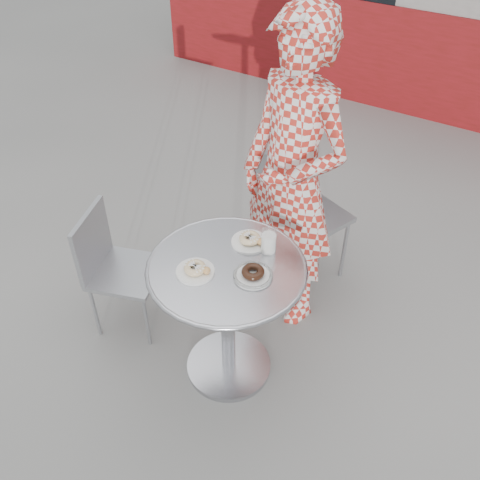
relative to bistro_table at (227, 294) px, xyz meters
The scene contains 9 objects.
ground 0.60m from the bistro_table, 139.59° to the right, with size 60.00×60.00×0.00m, color gray.
bistro_table is the anchor object (origin of this frame).
chair_far 0.95m from the bistro_table, 91.10° to the left, with size 0.58×0.59×0.95m.
chair_left 0.79m from the bistro_table, behind, with size 0.47×0.47×0.78m.
seated_person 0.71m from the bistro_table, 88.49° to the left, with size 0.67×0.44×1.84m, color red.
plate_far 0.29m from the bistro_table, 87.47° to the left, with size 0.18×0.18×0.05m.
plate_near 0.26m from the bistro_table, 131.68° to the right, with size 0.18×0.18×0.05m.
plate_checker 0.25m from the bistro_table, ahead, with size 0.19×0.19×0.05m.
milk_cup 0.34m from the bistro_table, 60.26° to the left, with size 0.08×0.08×0.12m.
Camera 1 is at (1.07, -1.51, 2.53)m, focal length 40.00 mm.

